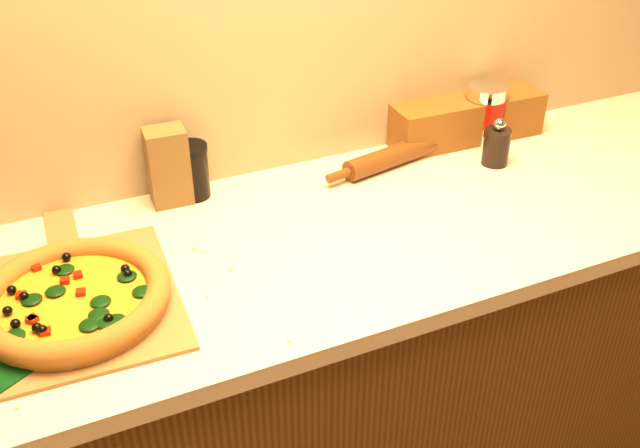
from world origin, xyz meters
The scene contains 11 objects.
cabinet centered at (0.00, 1.43, 0.43)m, with size 2.80×0.65×0.86m, color #47280F.
countertop centered at (0.00, 1.43, 0.88)m, with size 2.84×0.68×0.04m, color beige.
pizza_peel centered at (-0.53, 1.41, 0.90)m, with size 0.40×0.58×0.01m.
pizza centered at (-0.53, 1.37, 0.93)m, with size 0.36×0.36×0.05m.
bottle_cap centered at (-0.60, 1.27, 0.90)m, with size 0.03×0.03×0.01m, color black.
pepper_grinder centered at (0.54, 1.54, 0.95)m, with size 0.07×0.07×0.13m.
rolling_pin centered at (0.29, 1.64, 0.93)m, with size 0.39×0.11×0.05m.
coffee_canister centered at (0.60, 1.68, 0.98)m, with size 0.11×0.11×0.15m.
bread_bag centered at (0.56, 1.70, 0.96)m, with size 0.43×0.14×0.12m, color brown.
paper_bag centered at (-0.26, 1.70, 0.99)m, with size 0.09×0.07×0.18m, color brown.
dark_jar centered at (-0.21, 1.70, 0.97)m, with size 0.08×0.08×0.13m.
Camera 1 is at (-0.54, 0.24, 1.76)m, focal length 40.00 mm.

